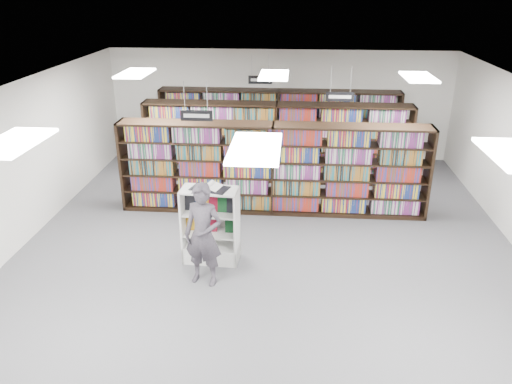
# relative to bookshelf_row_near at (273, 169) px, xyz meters

# --- Properties ---
(floor) EXTENTS (12.00, 12.00, 0.00)m
(floor) POSITION_rel_bookshelf_row_near_xyz_m (0.00, -2.00, -1.05)
(floor) COLOR #4E4E53
(floor) RESTS_ON ground
(ceiling) EXTENTS (10.00, 12.00, 0.10)m
(ceiling) POSITION_rel_bookshelf_row_near_xyz_m (0.00, -2.00, 2.15)
(ceiling) COLOR white
(ceiling) RESTS_ON wall_back
(wall_back) EXTENTS (10.00, 0.10, 3.20)m
(wall_back) POSITION_rel_bookshelf_row_near_xyz_m (0.00, 4.00, 0.55)
(wall_back) COLOR white
(wall_back) RESTS_ON ground
(wall_left) EXTENTS (0.10, 12.00, 3.20)m
(wall_left) POSITION_rel_bookshelf_row_near_xyz_m (-5.00, -2.00, 0.55)
(wall_left) COLOR white
(wall_left) RESTS_ON ground
(bookshelf_row_near) EXTENTS (7.00, 0.60, 2.10)m
(bookshelf_row_near) POSITION_rel_bookshelf_row_near_xyz_m (0.00, 0.00, 0.00)
(bookshelf_row_near) COLOR black
(bookshelf_row_near) RESTS_ON floor
(bookshelf_row_mid) EXTENTS (7.00, 0.60, 2.10)m
(bookshelf_row_mid) POSITION_rel_bookshelf_row_near_xyz_m (0.00, 2.00, 0.00)
(bookshelf_row_mid) COLOR black
(bookshelf_row_mid) RESTS_ON floor
(bookshelf_row_far) EXTENTS (7.00, 0.60, 2.10)m
(bookshelf_row_far) POSITION_rel_bookshelf_row_near_xyz_m (0.00, 3.70, 0.00)
(bookshelf_row_far) COLOR black
(bookshelf_row_far) RESTS_ON floor
(aisle_sign_left) EXTENTS (0.65, 0.02, 0.80)m
(aisle_sign_left) POSITION_rel_bookshelf_row_near_xyz_m (-1.50, -1.00, 1.48)
(aisle_sign_left) COLOR #B2B2B7
(aisle_sign_left) RESTS_ON ceiling
(aisle_sign_right) EXTENTS (0.65, 0.02, 0.80)m
(aisle_sign_right) POSITION_rel_bookshelf_row_near_xyz_m (1.50, 1.00, 1.48)
(aisle_sign_right) COLOR #B2B2B7
(aisle_sign_right) RESTS_ON ceiling
(aisle_sign_center) EXTENTS (0.65, 0.02, 0.80)m
(aisle_sign_center) POSITION_rel_bookshelf_row_near_xyz_m (-0.50, 3.00, 1.48)
(aisle_sign_center) COLOR #B2B2B7
(aisle_sign_center) RESTS_ON ceiling
(troffer_front_left) EXTENTS (0.60, 1.20, 0.04)m
(troffer_front_left) POSITION_rel_bookshelf_row_near_xyz_m (-3.00, -5.00, 2.11)
(troffer_front_left) COLOR white
(troffer_front_left) RESTS_ON ceiling
(troffer_front_center) EXTENTS (0.60, 1.20, 0.04)m
(troffer_front_center) POSITION_rel_bookshelf_row_near_xyz_m (0.00, -5.00, 2.11)
(troffer_front_center) COLOR white
(troffer_front_center) RESTS_ON ceiling
(troffer_back_left) EXTENTS (0.60, 1.20, 0.04)m
(troffer_back_left) POSITION_rel_bookshelf_row_near_xyz_m (-3.00, 0.00, 2.11)
(troffer_back_left) COLOR white
(troffer_back_left) RESTS_ON ceiling
(troffer_back_center) EXTENTS (0.60, 1.20, 0.04)m
(troffer_back_center) POSITION_rel_bookshelf_row_near_xyz_m (0.00, 0.00, 2.11)
(troffer_back_center) COLOR white
(troffer_back_center) RESTS_ON ceiling
(troffer_back_right) EXTENTS (0.60, 1.20, 0.04)m
(troffer_back_right) POSITION_rel_bookshelf_row_near_xyz_m (3.00, 0.00, 2.11)
(troffer_back_right) COLOR white
(troffer_back_right) RESTS_ON ceiling
(endcap_display) EXTENTS (1.09, 0.59, 1.48)m
(endcap_display) POSITION_rel_bookshelf_row_near_xyz_m (-1.06, -2.29, -0.55)
(endcap_display) COLOR silver
(endcap_display) RESTS_ON floor
(open_book) EXTENTS (0.76, 0.56, 0.13)m
(open_book) POSITION_rel_bookshelf_row_near_xyz_m (-1.06, -2.30, 0.46)
(open_book) COLOR black
(open_book) RESTS_ON endcap_display
(shopper) EXTENTS (0.77, 0.59, 1.88)m
(shopper) POSITION_rel_bookshelf_row_near_xyz_m (-1.06, -3.10, -0.11)
(shopper) COLOR #454049
(shopper) RESTS_ON floor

